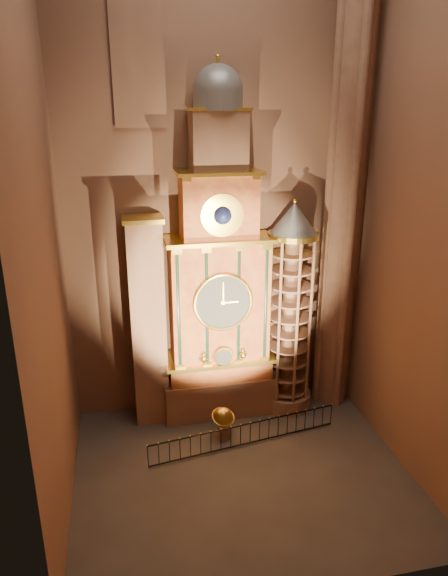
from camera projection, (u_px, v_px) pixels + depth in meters
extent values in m
plane|color=#383330|center=(242.00, 472.00, 21.91)|extent=(14.00, 14.00, 0.00)
plane|color=#885F49|center=(214.00, 192.00, 23.78)|extent=(22.00, 0.00, 22.00)
plane|color=#885F49|center=(40.00, 227.00, 16.89)|extent=(0.00, 22.00, 22.00)
plane|color=#885F49|center=(423.00, 211.00, 19.59)|extent=(0.00, 22.00, 22.00)
cube|color=#8C634C|center=(219.00, 392.00, 26.19)|extent=(5.60, 2.20, 2.00)
cube|color=maroon|center=(219.00, 366.00, 25.69)|extent=(5.00, 2.00, 1.00)
cube|color=gold|center=(219.00, 356.00, 25.46)|extent=(5.40, 2.30, 0.18)
cube|color=maroon|center=(219.00, 301.00, 24.52)|extent=(4.60, 2.00, 6.00)
cylinder|color=black|center=(178.00, 310.00, 23.34)|extent=(0.32, 0.32, 5.60)
cylinder|color=black|center=(206.00, 308.00, 23.59)|extent=(0.32, 0.32, 5.60)
cylinder|color=black|center=(238.00, 306.00, 23.88)|extent=(0.32, 0.32, 5.60)
cylinder|color=black|center=(265.00, 304.00, 24.13)|extent=(0.32, 0.32, 5.60)
cube|color=gold|center=(219.00, 239.00, 23.46)|extent=(5.00, 2.25, 0.18)
cylinder|color=#2D3033|center=(223.00, 302.00, 23.49)|extent=(2.60, 0.12, 2.60)
torus|color=gold|center=(223.00, 303.00, 23.45)|extent=(2.80, 0.16, 2.80)
cylinder|color=gold|center=(224.00, 356.00, 24.25)|extent=(0.90, 0.10, 0.90)
sphere|color=gold|center=(204.00, 359.00, 24.13)|extent=(0.36, 0.36, 0.36)
sphere|color=gold|center=(243.00, 355.00, 24.50)|extent=(0.36, 0.36, 0.36)
cube|color=maroon|center=(218.00, 207.00, 23.02)|extent=(3.40, 1.80, 3.00)
sphere|color=#0D1941|center=(222.00, 215.00, 22.25)|extent=(0.80, 0.80, 0.80)
cube|color=gold|center=(218.00, 172.00, 22.46)|extent=(3.80, 2.00, 0.15)
cube|color=#8C634C|center=(218.00, 142.00, 22.09)|extent=(2.40, 1.60, 2.60)
sphere|color=slate|center=(218.00, 90.00, 21.39)|extent=(2.10, 2.10, 2.10)
cylinder|color=gold|center=(218.00, 67.00, 21.09)|extent=(0.14, 0.14, 0.80)
cube|color=#8C634C|center=(148.00, 326.00, 24.20)|extent=(1.60, 1.40, 10.00)
cube|color=gold|center=(151.00, 367.00, 24.48)|extent=(1.35, 0.10, 2.10)
cube|color=#441F12|center=(151.00, 368.00, 24.43)|extent=(1.05, 0.04, 1.75)
cube|color=gold|center=(148.00, 317.00, 23.62)|extent=(1.35, 0.10, 2.10)
cube|color=#441F12|center=(148.00, 318.00, 23.56)|extent=(1.05, 0.04, 1.75)
cube|color=gold|center=(145.00, 263.00, 22.75)|extent=(1.35, 0.10, 2.10)
cube|color=#441F12|center=(145.00, 264.00, 22.69)|extent=(1.05, 0.04, 1.75)
cube|color=gold|center=(142.00, 219.00, 22.50)|extent=(1.80, 1.60, 0.20)
cylinder|color=#8C634C|center=(286.00, 398.00, 26.79)|extent=(2.50, 2.50, 0.80)
cylinder|color=#8C634C|center=(289.00, 318.00, 25.29)|extent=(0.70, 0.70, 8.20)
cylinder|color=gold|center=(293.00, 235.00, 23.89)|extent=(2.40, 2.40, 0.25)
cone|color=slate|center=(294.00, 218.00, 23.62)|extent=(2.30, 2.30, 1.50)
sphere|color=gold|center=(295.00, 201.00, 23.35)|extent=(0.20, 0.20, 0.20)
cylinder|color=#8C634C|center=(346.00, 192.00, 24.03)|extent=(1.60, 1.60, 22.00)
cylinder|color=#8C634C|center=(362.00, 191.00, 24.19)|extent=(0.44, 0.44, 22.00)
cylinder|color=#8C634C|center=(330.00, 192.00, 23.88)|extent=(0.44, 0.44, 22.00)
cylinder|color=#8C634C|center=(339.00, 189.00, 24.77)|extent=(0.44, 0.44, 22.00)
cylinder|color=#8C634C|center=(353.00, 194.00, 23.29)|extent=(0.44, 0.44, 22.00)
cube|color=navy|center=(138.00, 62.00, 21.27)|extent=(2.00, 0.10, 5.00)
cube|color=#8C634C|center=(138.00, 62.00, 21.22)|extent=(2.20, 0.06, 5.20)
cylinder|color=#8C634C|center=(223.00, 431.00, 24.11)|extent=(0.59, 0.59, 0.69)
sphere|color=gold|center=(223.00, 417.00, 23.85)|extent=(0.89, 0.89, 0.89)
torus|color=gold|center=(223.00, 417.00, 23.85)|extent=(1.37, 1.33, 0.48)
cube|color=black|center=(246.00, 424.00, 23.28)|extent=(8.96, 1.45, 0.05)
cube|color=black|center=(245.00, 444.00, 23.62)|extent=(8.96, 1.45, 0.05)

